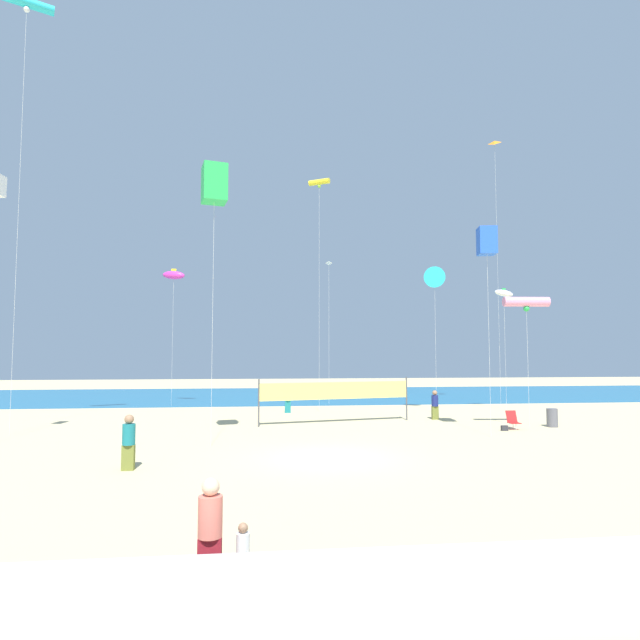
# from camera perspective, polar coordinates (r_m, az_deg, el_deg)

# --- Properties ---
(ground_plane) EXTENTS (120.00, 120.00, 0.00)m
(ground_plane) POSITION_cam_1_polar(r_m,az_deg,el_deg) (18.68, 0.94, -15.12)
(ground_plane) COLOR #D1BC89
(ocean_band) EXTENTS (120.00, 20.00, 0.01)m
(ocean_band) POSITION_cam_1_polar(r_m,az_deg,el_deg) (46.77, -3.54, -8.33)
(ocean_band) COLOR #1E6B99
(ocean_band) RESTS_ON ground
(boardwalk_ledge) EXTENTS (28.00, 0.44, 0.84)m
(boardwalk_ledge) POSITION_cam_1_polar(r_m,az_deg,el_deg) (8.32, 11.66, -26.56)
(boardwalk_ledge) COLOR beige
(boardwalk_ledge) RESTS_ON ground
(mother_figure) EXTENTS (0.39, 0.39, 1.69)m
(mother_figure) POSITION_cam_1_polar(r_m,az_deg,el_deg) (8.90, -12.14, -21.71)
(mother_figure) COLOR maroon
(mother_figure) RESTS_ON ground
(toddler_figure) EXTENTS (0.22, 0.22, 0.96)m
(toddler_figure) POSITION_cam_1_polar(r_m,az_deg,el_deg) (9.03, -8.58, -24.11)
(toddler_figure) COLOR #2D2D33
(toddler_figure) RESTS_ON ground
(beachgoer_teal_shirt) EXTENTS (0.40, 0.40, 1.74)m
(beachgoer_teal_shirt) POSITION_cam_1_polar(r_m,az_deg,el_deg) (17.71, -20.52, -12.44)
(beachgoer_teal_shirt) COLOR olive
(beachgoer_teal_shirt) RESTS_ON ground
(beachgoer_sage_shirt) EXTENTS (0.38, 0.38, 1.68)m
(beachgoer_sage_shirt) POSITION_cam_1_polar(r_m,az_deg,el_deg) (32.58, -3.60, -8.71)
(beachgoer_sage_shirt) COLOR #19727A
(beachgoer_sage_shirt) RESTS_ON ground
(beachgoer_navy_shirt) EXTENTS (0.37, 0.37, 1.63)m
(beachgoer_navy_shirt) POSITION_cam_1_polar(r_m,az_deg,el_deg) (29.93, 12.67, -9.10)
(beachgoer_navy_shirt) COLOR olive
(beachgoer_navy_shirt) RESTS_ON ground
(folding_beach_chair) EXTENTS (0.52, 0.65, 0.89)m
(folding_beach_chair) POSITION_cam_1_polar(r_m,az_deg,el_deg) (27.23, 20.67, -10.33)
(folding_beach_chair) COLOR red
(folding_beach_chair) RESTS_ON ground
(trash_barrel) EXTENTS (0.54, 0.54, 0.92)m
(trash_barrel) POSITION_cam_1_polar(r_m,az_deg,el_deg) (28.79, 24.43, -9.88)
(trash_barrel) COLOR #595960
(trash_barrel) RESTS_ON ground
(volleyball_net) EXTENTS (8.28, 1.87, 2.40)m
(volleyball_net) POSITION_cam_1_polar(r_m,az_deg,el_deg) (27.57, 1.82, -8.04)
(volleyball_net) COLOR #4C4C51
(volleyball_net) RESTS_ON ground
(beach_handbag) EXTENTS (0.32, 0.16, 0.25)m
(beach_handbag) POSITION_cam_1_polar(r_m,az_deg,el_deg) (26.57, 19.85, -11.25)
(beach_handbag) COLOR #2D2D33
(beach_handbag) RESTS_ON ground
(kite_blue_box) EXTENTS (0.91, 0.91, 9.45)m
(kite_blue_box) POSITION_cam_1_polar(r_m,az_deg,el_deg) (24.82, 18.07, 8.34)
(kite_blue_box) COLOR silver
(kite_blue_box) RESTS_ON ground
(kite_yellow_tube) EXTENTS (1.43, 1.01, 15.34)m
(kite_yellow_tube) POSITION_cam_1_polar(r_m,az_deg,el_deg) (35.38, -0.09, 14.96)
(kite_yellow_tube) COLOR silver
(kite_yellow_tube) RESTS_ON ground
(kite_cyan_delta) EXTENTS (1.36, 0.77, 9.17)m
(kite_cyan_delta) POSITION_cam_1_polar(r_m,az_deg,el_deg) (33.08, 12.64, 4.64)
(kite_cyan_delta) COLOR silver
(kite_cyan_delta) RESTS_ON ground
(kite_orange_diamond) EXTENTS (0.95, 0.95, 18.91)m
(kite_orange_diamond) POSITION_cam_1_polar(r_m,az_deg,el_deg) (40.13, 18.87, 17.86)
(kite_orange_diamond) COLOR silver
(kite_orange_diamond) RESTS_ON ground
(kite_pink_tube) EXTENTS (2.25, 0.66, 6.47)m
(kite_pink_tube) POSITION_cam_1_polar(r_m,az_deg,el_deg) (27.07, 21.97, 1.85)
(kite_pink_tube) COLOR silver
(kite_pink_tube) RESTS_ON ground
(kite_white_inflatable) EXTENTS (1.29, 0.53, 7.97)m
(kite_white_inflatable) POSITION_cam_1_polar(r_m,az_deg,el_deg) (35.46, 19.78, 2.80)
(kite_white_inflatable) COLOR silver
(kite_white_inflatable) RESTS_ON ground
(kite_white_diamond) EXTENTS (0.38, 0.38, 10.60)m
(kite_white_diamond) POSITION_cam_1_polar(r_m,az_deg,el_deg) (38.23, 0.99, 5.61)
(kite_white_diamond) COLOR silver
(kite_white_diamond) RESTS_ON ground
(kite_cyan_tube) EXTENTS (2.32, 1.47, 20.77)m
(kite_cyan_tube) POSITION_cam_1_polar(r_m,az_deg,el_deg) (32.16, -29.84, 28.20)
(kite_cyan_tube) COLOR silver
(kite_cyan_tube) RESTS_ON ground
(kite_magenta_inflatable) EXTENTS (1.85, 1.11, 9.87)m
(kite_magenta_inflatable) POSITION_cam_1_polar(r_m,az_deg,el_deg) (38.73, -15.97, 4.81)
(kite_magenta_inflatable) COLOR silver
(kite_magenta_inflatable) RESTS_ON ground
(kite_green_box) EXTENTS (1.18, 1.18, 11.48)m
(kite_green_box) POSITION_cam_1_polar(r_m,az_deg,el_deg) (22.33, -11.67, 14.61)
(kite_green_box) COLOR silver
(kite_green_box) RESTS_ON ground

